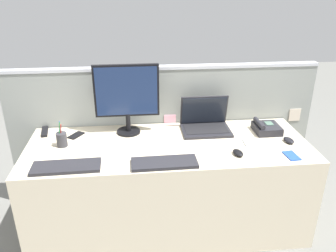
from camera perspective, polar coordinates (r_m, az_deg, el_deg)
name	(u,v)px	position (r m, az deg, el deg)	size (l,w,h in m)	color
ground_plane	(169,223)	(2.86, 0.11, -15.77)	(10.00, 10.00, 0.00)	slate
desk	(169,186)	(2.65, 0.11, -9.87)	(2.02, 0.75, 0.71)	beige
cubicle_divider	(164,134)	(2.89, -0.74, -1.39)	(2.48, 0.08, 1.18)	gray
desktop_monitor	(127,94)	(2.55, -6.85, 5.21)	(0.48, 0.18, 0.53)	black
laptop	(205,122)	(2.68, 6.17, 0.69)	(0.37, 0.27, 0.26)	#232328
desk_phone	(266,128)	(2.74, 15.93, -0.31)	(0.19, 0.20, 0.09)	#232328
keyboard_main	(164,163)	(2.21, -0.60, -6.12)	(0.42, 0.16, 0.02)	#232328
keyboard_spare	(66,167)	(2.26, -16.51, -6.50)	(0.43, 0.16, 0.02)	#232328
computer_mouse_right_hand	(289,140)	(2.63, 19.36, -2.24)	(0.06, 0.10, 0.03)	black
computer_mouse_left_hand	(238,153)	(2.37, 11.52, -4.37)	(0.06, 0.10, 0.03)	black
pen_cup	(62,139)	(2.53, -17.20, -2.12)	(0.07, 0.07, 0.19)	#333338
cell_phone_blue_case	(292,156)	(2.45, 19.79, -4.65)	(0.07, 0.13, 0.01)	blue
cell_phone_black_slab	(76,135)	(2.68, -14.99, -1.50)	(0.07, 0.13, 0.01)	black
cell_phone_silver_slab	(248,142)	(2.55, 13.19, -2.68)	(0.07, 0.13, 0.01)	#B7BAC1
tv_remote	(45,132)	(2.80, -19.75, -0.88)	(0.04, 0.17, 0.02)	black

